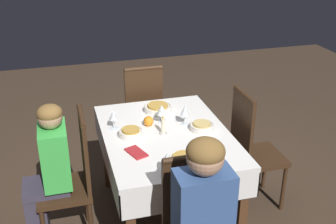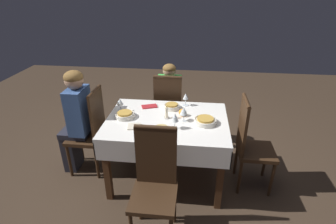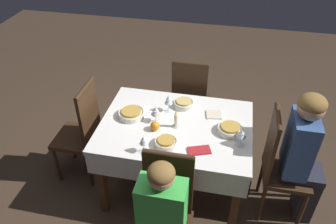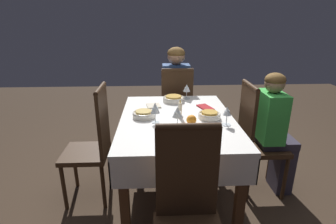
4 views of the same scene
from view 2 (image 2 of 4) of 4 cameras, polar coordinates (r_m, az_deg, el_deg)
ground_plane at (r=3.05m, az=-0.22°, el=-13.94°), size 8.00×8.00×0.00m
dining_table at (r=2.67m, az=-0.24°, el=-3.43°), size 1.21×0.90×0.74m
chair_west at (r=2.99m, az=-16.43°, el=-3.65°), size 0.37×0.37×1.00m
chair_north at (r=3.33m, az=0.08°, el=0.83°), size 0.37×0.37×1.00m
chair_south at (r=2.19m, az=-2.91°, el=-14.88°), size 0.37×0.37×1.00m
chair_east at (r=2.77m, az=17.44°, el=-6.28°), size 0.37×0.37×1.00m
person_adult_denim at (r=2.98m, az=-19.44°, el=-1.02°), size 0.34×0.30×1.19m
person_child_green at (r=3.45m, az=0.37°, el=2.87°), size 0.30×0.33×1.08m
bowl_west at (r=2.69m, az=-9.39°, el=-0.59°), size 0.20×0.20×0.06m
wine_glass_west at (r=2.80m, az=-10.41°, el=2.13°), size 0.07×0.07×0.14m
bowl_north at (r=2.84m, az=0.86°, el=1.27°), size 0.17×0.17×0.06m
wine_glass_north at (r=2.89m, az=3.88°, el=3.29°), size 0.07×0.07×0.14m
bowl_south at (r=2.39m, az=-1.45°, el=-3.97°), size 0.18×0.18×0.06m
wine_glass_south at (r=2.41m, az=1.52°, el=-1.26°), size 0.07×0.07×0.16m
bowl_east at (r=2.57m, az=8.14°, el=-1.85°), size 0.22×0.22×0.06m
wine_glass_east at (r=2.56m, az=3.42°, el=0.16°), size 0.08×0.08×0.15m
candle_centerpiece at (r=2.62m, az=-0.32°, el=-0.29°), size 0.05×0.05×0.15m
orange_fruit at (r=2.68m, az=3.12°, el=-0.09°), size 0.08×0.08×0.08m
napkin_red_folded at (r=2.51m, az=-7.34°, el=-3.12°), size 0.14×0.14×0.01m
napkin_spare_side at (r=2.89m, az=-4.06°, el=1.23°), size 0.19×0.14×0.01m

